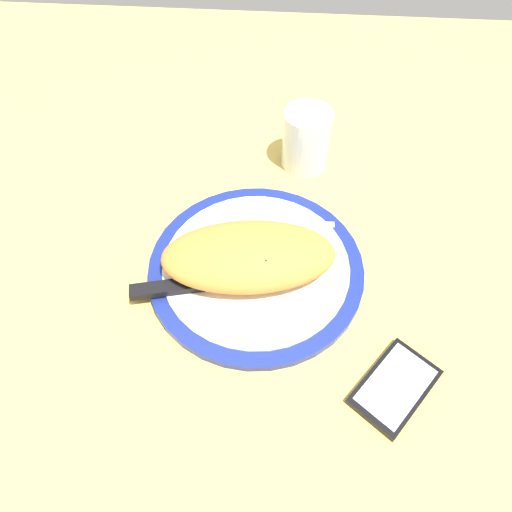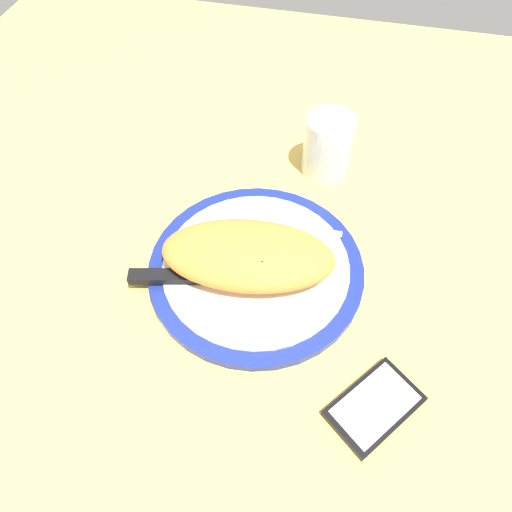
# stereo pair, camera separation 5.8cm
# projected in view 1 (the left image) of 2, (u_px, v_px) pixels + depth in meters

# --- Properties ---
(ground_plane) EXTENTS (1.50, 1.50, 0.03)m
(ground_plane) POSITION_uv_depth(u_px,v_px,m) (256.00, 277.00, 0.68)
(ground_plane) COLOR #DBB756
(plate) EXTENTS (0.30, 0.30, 0.02)m
(plate) POSITION_uv_depth(u_px,v_px,m) (256.00, 268.00, 0.67)
(plate) COLOR navy
(plate) RESTS_ON ground_plane
(calzone) EXTENTS (0.25, 0.15, 0.06)m
(calzone) POSITION_uv_depth(u_px,v_px,m) (249.00, 256.00, 0.63)
(calzone) COLOR orange
(calzone) RESTS_ON plate
(fork) EXTENTS (0.17, 0.02, 0.00)m
(fork) POSITION_uv_depth(u_px,v_px,m) (268.00, 223.00, 0.70)
(fork) COLOR silver
(fork) RESTS_ON plate
(knife) EXTENTS (0.24, 0.07, 0.01)m
(knife) POSITION_uv_depth(u_px,v_px,m) (192.00, 285.00, 0.63)
(knife) COLOR silver
(knife) RESTS_ON plate
(smartphone) EXTENTS (0.12, 0.13, 0.01)m
(smartphone) POSITION_uv_depth(u_px,v_px,m) (395.00, 387.00, 0.56)
(smartphone) COLOR black
(smartphone) RESTS_ON ground_plane
(water_glass) EXTENTS (0.08, 0.08, 0.10)m
(water_glass) POSITION_uv_depth(u_px,v_px,m) (306.00, 143.00, 0.77)
(water_glass) COLOR silver
(water_glass) RESTS_ON ground_plane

